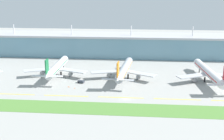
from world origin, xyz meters
TOP-DOWN VIEW (x-y plane):
  - ground_plane at (0.00, 0.00)m, footprint 600.00×600.00m
  - terminal_building at (-0.00, 114.11)m, footprint 288.00×34.00m
  - airliner_near_middle at (-53.78, 44.30)m, footprint 48.80×60.52m
  - airliner_center at (-3.04, 42.09)m, footprint 48.55×63.50m
  - airliner_far_middle at (57.30, 39.40)m, footprint 48.59×68.80m
  - taxiway_stripe_west at (-71.00, 1.92)m, footprint 28.00×0.70m
  - taxiway_stripe_mid_west at (-37.00, 1.92)m, footprint 28.00×0.70m
  - taxiway_stripe_centre at (-3.00, 1.92)m, footprint 28.00×0.70m
  - taxiway_stripe_mid_east at (31.00, 1.92)m, footprint 28.00×0.70m
  - grass_verge at (0.00, -16.08)m, footprint 300.00×18.00m
  - pushback_tug at (-32.51, 28.17)m, footprint 4.96×3.79m
  - safety_cone_left_wingtip at (-38.91, 18.51)m, footprint 0.56×0.56m
  - safety_cone_nose_front at (-34.51, 16.03)m, footprint 0.56×0.56m
  - safety_cone_right_wingtip at (-39.63, 19.12)m, footprint 0.56×0.56m

SIDE VIEW (x-z plane):
  - ground_plane at x=0.00m, z-range 0.00..0.00m
  - taxiway_stripe_west at x=-71.00m, z-range 0.00..0.04m
  - taxiway_stripe_mid_west at x=-37.00m, z-range 0.00..0.04m
  - taxiway_stripe_centre at x=-3.00m, z-range 0.00..0.04m
  - taxiway_stripe_mid_east at x=31.00m, z-range 0.00..0.04m
  - grass_verge at x=0.00m, z-range 0.00..0.10m
  - safety_cone_left_wingtip at x=-38.91m, z-range 0.00..0.70m
  - safety_cone_nose_front at x=-34.51m, z-range 0.00..0.70m
  - safety_cone_right_wingtip at x=-39.63m, z-range 0.00..0.70m
  - pushback_tug at x=-32.51m, z-range 0.18..2.03m
  - airliner_near_middle at x=-53.78m, z-range -3.01..15.89m
  - airliner_center at x=-3.04m, z-range -3.00..15.90m
  - airliner_far_middle at x=57.30m, z-range -3.00..15.90m
  - terminal_building at x=0.00m, z-range -4.30..25.88m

